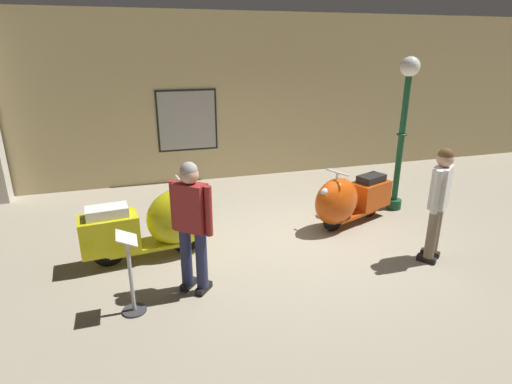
{
  "coord_description": "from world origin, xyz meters",
  "views": [
    {
      "loc": [
        -2.37,
        -5.45,
        2.92
      ],
      "look_at": [
        -0.59,
        0.46,
        0.73
      ],
      "focal_mm": 28.74,
      "sensor_mm": 36.0,
      "label": 1
    }
  ],
  "objects_px": {
    "visitor_0": "(192,219)",
    "visitor_1": "(439,197)",
    "lamppost": "(404,119)",
    "info_stanchion": "(131,280)",
    "scooter_0": "(159,223)",
    "scooter_1": "(347,200)"
  },
  "relations": [
    {
      "from": "visitor_1",
      "to": "info_stanchion",
      "type": "bearing_deg",
      "value": 52.63
    },
    {
      "from": "visitor_1",
      "to": "info_stanchion",
      "type": "height_order",
      "value": "visitor_1"
    },
    {
      "from": "lamppost",
      "to": "visitor_1",
      "type": "height_order",
      "value": "lamppost"
    },
    {
      "from": "scooter_1",
      "to": "visitor_1",
      "type": "relative_size",
      "value": 1.05
    },
    {
      "from": "scooter_0",
      "to": "scooter_1",
      "type": "distance_m",
      "value": 3.14
    },
    {
      "from": "info_stanchion",
      "to": "scooter_0",
      "type": "bearing_deg",
      "value": 72.33
    },
    {
      "from": "visitor_0",
      "to": "visitor_1",
      "type": "relative_size",
      "value": 1.02
    },
    {
      "from": "scooter_1",
      "to": "info_stanchion",
      "type": "distance_m",
      "value": 3.86
    },
    {
      "from": "visitor_0",
      "to": "visitor_1",
      "type": "bearing_deg",
      "value": -51.99
    },
    {
      "from": "scooter_1",
      "to": "lamppost",
      "type": "distance_m",
      "value": 1.83
    },
    {
      "from": "lamppost",
      "to": "visitor_1",
      "type": "relative_size",
      "value": 1.68
    },
    {
      "from": "scooter_0",
      "to": "info_stanchion",
      "type": "bearing_deg",
      "value": -113.86
    },
    {
      "from": "visitor_0",
      "to": "info_stanchion",
      "type": "height_order",
      "value": "visitor_0"
    },
    {
      "from": "info_stanchion",
      "to": "visitor_1",
      "type": "bearing_deg",
      "value": 0.93
    },
    {
      "from": "scooter_0",
      "to": "lamppost",
      "type": "relative_size",
      "value": 0.69
    },
    {
      "from": "scooter_0",
      "to": "visitor_1",
      "type": "relative_size",
      "value": 1.15
    },
    {
      "from": "scooter_1",
      "to": "lamppost",
      "type": "xyz_separation_m",
      "value": [
        1.26,
        0.45,
        1.25
      ]
    },
    {
      "from": "visitor_0",
      "to": "scooter_0",
      "type": "bearing_deg",
      "value": 58.52
    },
    {
      "from": "scooter_0",
      "to": "scooter_1",
      "type": "bearing_deg",
      "value": -2.61
    },
    {
      "from": "lamppost",
      "to": "scooter_0",
      "type": "bearing_deg",
      "value": -171.71
    },
    {
      "from": "scooter_0",
      "to": "scooter_1",
      "type": "height_order",
      "value": "scooter_0"
    },
    {
      "from": "scooter_0",
      "to": "visitor_1",
      "type": "height_order",
      "value": "visitor_1"
    }
  ]
}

